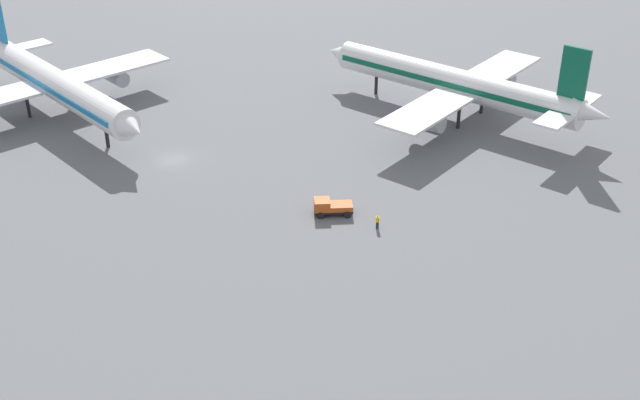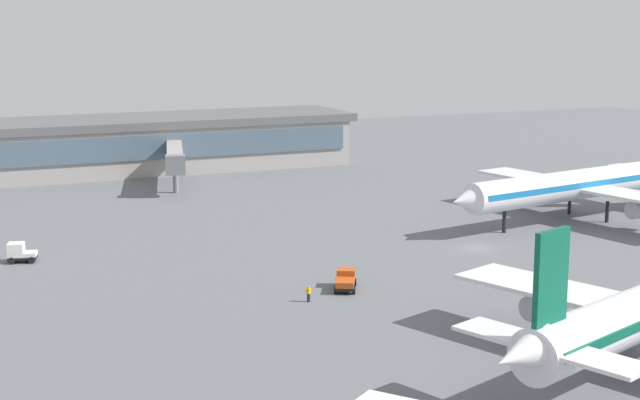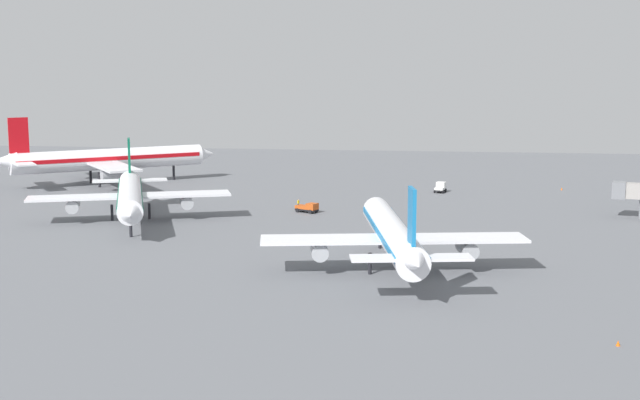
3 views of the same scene
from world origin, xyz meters
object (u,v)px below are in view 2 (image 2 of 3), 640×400
at_px(baggage_tug, 20,252).
at_px(pushback_tractor, 345,280).
at_px(safety_cone_near_gate, 624,178).
at_px(airplane_taxiing, 577,185).
at_px(ground_crew_worker, 309,294).

bearing_deg(baggage_tug, pushback_tractor, 155.08).
distance_m(baggage_tug, safety_cone_near_gate, 105.97).
distance_m(airplane_taxiing, ground_crew_worker, 54.36).
relative_size(airplane_taxiing, ground_crew_worker, 27.36).
bearing_deg(ground_crew_worker, pushback_tractor, 112.31).
height_order(baggage_tug, ground_crew_worker, baggage_tug).
bearing_deg(pushback_tractor, ground_crew_worker, 144.80).
height_order(ground_crew_worker, safety_cone_near_gate, ground_crew_worker).
bearing_deg(baggage_tug, airplane_taxiing, -169.93).
distance_m(airplane_taxiing, pushback_tractor, 48.35).
relative_size(baggage_tug, safety_cone_near_gate, 5.99).
bearing_deg(safety_cone_near_gate, pushback_tractor, 29.95).
bearing_deg(safety_cone_near_gate, baggage_tug, 9.46).
xyz_separation_m(pushback_tractor, baggage_tug, (29.96, -25.55, 0.19)).
xyz_separation_m(baggage_tug, ground_crew_worker, (-24.58, 28.27, -0.31)).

